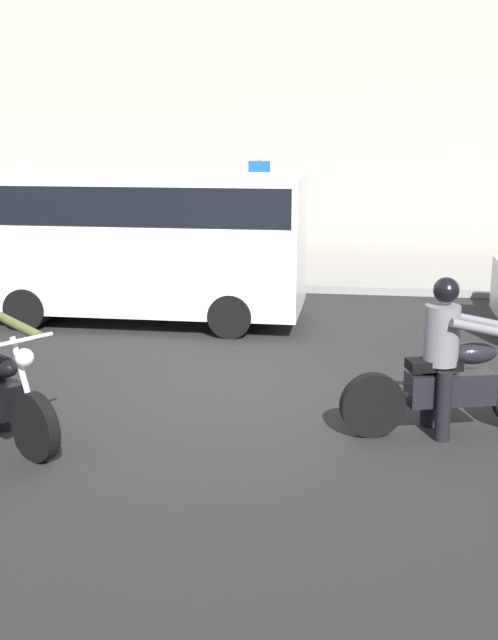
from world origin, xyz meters
The scene contains 6 objects.
ground_plane centered at (0.00, 0.00, 0.00)m, with size 80.00×80.00×0.00m, color black.
sidewalk_slab centered at (0.00, 8.00, 0.07)m, with size 40.00×4.40×0.14m, color gray.
building_facade centered at (0.00, 11.40, 4.70)m, with size 40.00×1.40×9.39m, color #B7A893.
motorcycle_with_rider_gray centered at (2.40, -0.84, 0.64)m, with size 2.15×0.89×1.57m.
parked_van_white centered at (-1.91, 3.33, 1.32)m, with size 5.02×1.96×2.27m.
street_sign_post centered at (-0.59, 7.41, 1.50)m, with size 0.44×0.08×2.22m.
Camera 1 is at (1.51, -8.40, 2.94)m, focal length 44.06 mm.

